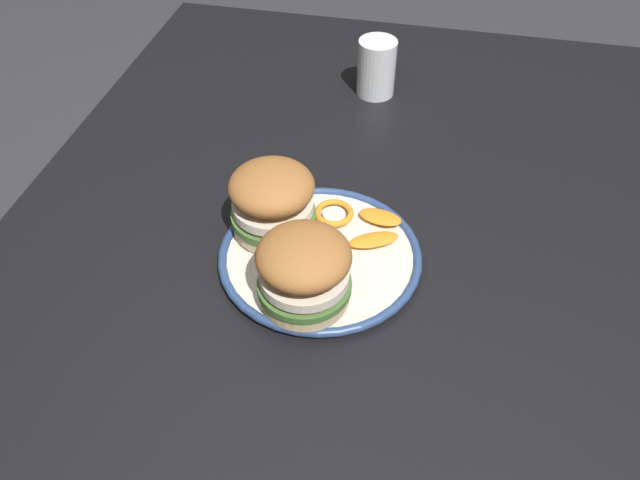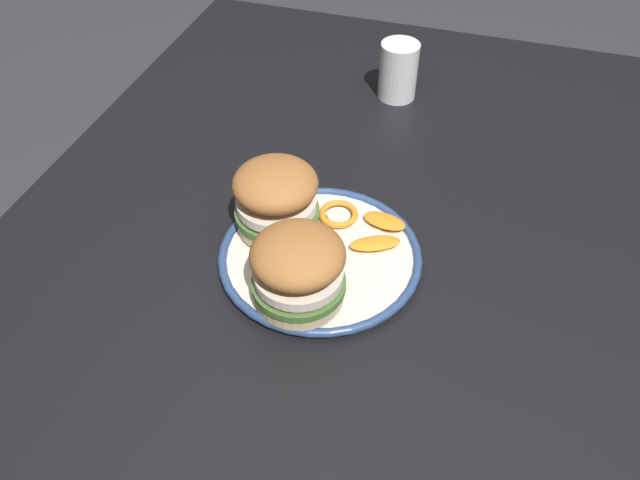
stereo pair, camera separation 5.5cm
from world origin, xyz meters
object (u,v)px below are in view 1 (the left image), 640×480
(dinner_plate, at_px, (320,256))
(sandwich_half_left, at_px, (304,269))
(drinking_glass, at_px, (376,71))
(dining_table, at_px, (360,292))
(sandwich_half_right, at_px, (273,198))

(dinner_plate, bearing_deg, sandwich_half_left, -1.45)
(dinner_plate, bearing_deg, drinking_glass, 178.95)
(dinner_plate, bearing_deg, dining_table, 121.91)
(drinking_glass, bearing_deg, sandwich_half_right, -11.37)
(dinner_plate, relative_size, sandwich_half_left, 1.74)
(dining_table, bearing_deg, sandwich_half_left, -26.01)
(sandwich_half_right, bearing_deg, drinking_glass, 168.63)
(dinner_plate, height_order, drinking_glass, drinking_glass)
(sandwich_half_left, height_order, sandwich_half_right, same)
(dinner_plate, relative_size, sandwich_half_right, 1.76)
(dinner_plate, xyz_separation_m, drinking_glass, (-0.44, 0.01, 0.03))
(sandwich_half_left, xyz_separation_m, sandwich_half_right, (-0.12, -0.07, 0.00))
(sandwich_half_left, bearing_deg, drinking_glass, 178.89)
(sandwich_half_right, bearing_deg, sandwich_half_left, 30.93)
(sandwich_half_right, distance_m, drinking_glass, 0.41)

